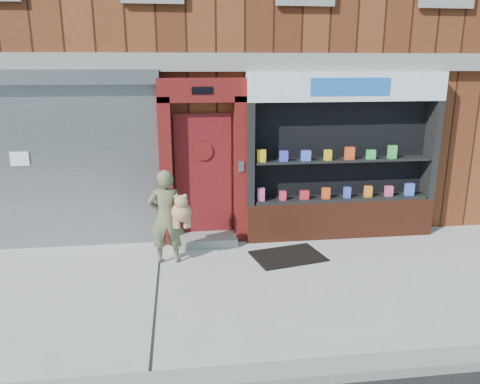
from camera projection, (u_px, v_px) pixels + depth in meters
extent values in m
plane|color=#9E9E99|center=(263.00, 284.00, 6.87)|extent=(80.00, 80.00, 0.00)
cube|color=gray|center=(301.00, 373.00, 4.80)|extent=(60.00, 0.30, 0.12)
cube|color=#522312|center=(222.00, 27.00, 11.54)|extent=(12.00, 8.00, 8.00)
cube|color=gray|center=(246.00, 62.00, 7.87)|extent=(12.00, 0.16, 0.30)
cube|color=gray|center=(71.00, 168.00, 7.98)|extent=(3.00, 0.10, 2.80)
cube|color=slate|center=(62.00, 77.00, 7.52)|extent=(3.10, 0.30, 0.24)
cube|color=white|center=(20.00, 159.00, 7.76)|extent=(0.30, 0.01, 0.24)
cube|color=#5C100F|center=(166.00, 172.00, 8.13)|extent=(0.22, 0.28, 2.60)
cube|color=#5C100F|center=(240.00, 170.00, 8.29)|extent=(0.22, 0.28, 2.60)
cube|color=#5C100F|center=(202.00, 90.00, 7.84)|extent=(1.50, 0.28, 0.40)
cube|color=black|center=(202.00, 90.00, 7.69)|extent=(0.35, 0.01, 0.12)
cube|color=maroon|center=(203.00, 175.00, 8.34)|extent=(1.00, 0.06, 2.20)
cylinder|color=black|center=(203.00, 151.00, 8.18)|extent=(0.28, 0.02, 0.28)
cylinder|color=#5C100F|center=(203.00, 151.00, 8.17)|extent=(0.34, 0.02, 0.34)
cube|color=gray|center=(206.00, 240.00, 8.38)|extent=(1.10, 0.55, 0.15)
cube|color=slate|center=(241.00, 167.00, 8.12)|extent=(0.10, 0.02, 0.18)
cube|color=#5F2616|center=(339.00, 218.00, 8.72)|extent=(3.50, 0.40, 0.70)
cube|color=black|center=(250.00, 154.00, 8.17)|extent=(0.12, 0.40, 1.80)
cube|color=black|center=(431.00, 150.00, 8.60)|extent=(0.12, 0.40, 1.80)
cube|color=black|center=(339.00, 150.00, 8.56)|extent=(3.30, 0.03, 1.80)
cube|color=black|center=(340.00, 198.00, 8.62)|extent=(3.20, 0.36, 0.06)
cube|color=black|center=(342.00, 160.00, 8.43)|extent=(3.20, 0.36, 0.04)
cube|color=white|center=(347.00, 86.00, 8.08)|extent=(3.50, 0.40, 0.50)
cube|color=blue|center=(351.00, 87.00, 7.88)|extent=(1.40, 0.01, 0.30)
cube|color=#D34684|center=(261.00, 194.00, 8.31)|extent=(0.13, 0.09, 0.24)
cube|color=#ED294C|center=(283.00, 196.00, 8.37)|extent=(0.11, 0.09, 0.17)
cube|color=red|center=(304.00, 195.00, 8.43)|extent=(0.16, 0.09, 0.16)
cube|color=#EA4C18|center=(326.00, 193.00, 8.47)|extent=(0.14, 0.09, 0.20)
cube|color=#3A49C7|center=(347.00, 192.00, 8.52)|extent=(0.12, 0.09, 0.20)
cube|color=orange|center=(368.00, 192.00, 8.57)|extent=(0.13, 0.09, 0.20)
cube|color=#D1456F|center=(389.00, 191.00, 8.62)|extent=(0.14, 0.09, 0.19)
cube|color=blue|center=(409.00, 189.00, 8.67)|extent=(0.16, 0.09, 0.23)
cube|color=gold|center=(261.00, 156.00, 8.13)|extent=(0.16, 0.09, 0.22)
cube|color=#3B3FC9|center=(284.00, 156.00, 8.18)|extent=(0.14, 0.09, 0.19)
cube|color=#445DE8|center=(306.00, 156.00, 8.23)|extent=(0.16, 0.09, 0.18)
cube|color=gold|center=(328.00, 155.00, 8.28)|extent=(0.12, 0.09, 0.18)
cube|color=#E44918|center=(350.00, 153.00, 8.33)|extent=(0.16, 0.09, 0.22)
cube|color=green|center=(371.00, 154.00, 8.39)|extent=(0.15, 0.09, 0.16)
cube|color=green|center=(392.00, 152.00, 8.43)|extent=(0.15, 0.09, 0.24)
imported|color=#5B6240|center=(166.00, 217.00, 7.44)|extent=(0.57, 0.37, 1.54)
sphere|color=#A07550|center=(181.00, 212.00, 7.35)|extent=(0.32, 0.32, 0.32)
sphere|color=#A07550|center=(181.00, 202.00, 7.25)|extent=(0.21, 0.21, 0.21)
sphere|color=#A07550|center=(177.00, 197.00, 7.22)|extent=(0.07, 0.07, 0.07)
sphere|color=#A07550|center=(185.00, 196.00, 7.23)|extent=(0.07, 0.07, 0.07)
cylinder|color=#A07550|center=(175.00, 222.00, 7.38)|extent=(0.07, 0.07, 0.19)
cylinder|color=#A07550|center=(188.00, 221.00, 7.40)|extent=(0.07, 0.07, 0.19)
cylinder|color=#A07550|center=(178.00, 222.00, 7.36)|extent=(0.07, 0.07, 0.19)
cylinder|color=#A07550|center=(186.00, 222.00, 7.38)|extent=(0.07, 0.07, 0.19)
cube|color=black|center=(288.00, 256.00, 7.83)|extent=(1.28, 1.02, 0.03)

